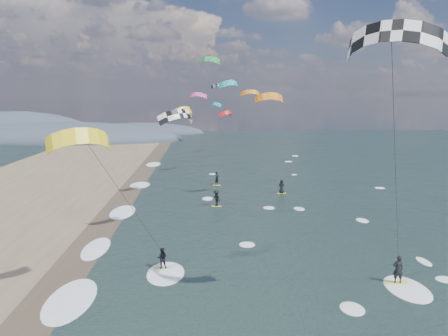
{
  "coord_description": "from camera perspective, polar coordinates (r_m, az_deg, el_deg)",
  "views": [
    {
      "loc": [
        -2.56,
        -19.05,
        12.24
      ],
      "look_at": [
        -1.0,
        12.0,
        7.0
      ],
      "focal_mm": 35.0,
      "sensor_mm": 36.0,
      "label": 1
    }
  ],
  "objects": [
    {
      "name": "far_kitesurfers",
      "position": [
        52.28,
        1.53,
        -2.94
      ],
      "size": [
        9.58,
        12.42,
        1.86
      ],
      "color": "yellow",
      "rests_on": "ground"
    },
    {
      "name": "wet_sand_strip",
      "position": [
        32.91,
        -19.84,
        -12.86
      ],
      "size": [
        3.0,
        240.0,
        0.0
      ],
      "primitive_type": "cube",
      "color": "#382D23",
      "rests_on": "ground"
    },
    {
      "name": "kitesurfer_near_b",
      "position": [
        26.5,
        -14.13,
        -2.53
      ],
      "size": [
        6.93,
        8.73,
        11.34
      ],
      "color": "yellow",
      "rests_on": "ground"
    },
    {
      "name": "kitesurfer_near_a",
      "position": [
        23.35,
        21.36,
        9.39
      ],
      "size": [
        8.05,
        9.37,
        16.07
      ],
      "color": "yellow",
      "rests_on": "ground"
    },
    {
      "name": "shoreline_surf",
      "position": [
        36.88,
        -15.87,
        -10.19
      ],
      "size": [
        2.4,
        79.4,
        0.11
      ],
      "color": "white",
      "rests_on": "ground"
    },
    {
      "name": "coastal_hills",
      "position": [
        134.33,
        -21.25,
        3.69
      ],
      "size": [
        80.0,
        41.0,
        15.0
      ],
      "color": "#3D4756",
      "rests_on": "ground"
    },
    {
      "name": "bg_kite_field",
      "position": [
        74.24,
        -0.38,
        9.7
      ],
      "size": [
        13.95,
        77.22,
        10.51
      ],
      "color": "teal",
      "rests_on": "ground"
    }
  ]
}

